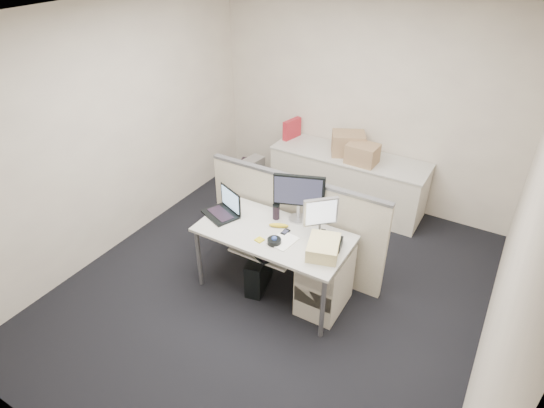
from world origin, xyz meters
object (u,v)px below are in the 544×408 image
Objects in this scene: monitor_main at (299,198)px; desk_phone at (329,243)px; desk at (274,238)px; laptop at (220,204)px.

monitor_main reaches higher than desk_phone.
desk is at bearing -127.51° from monitor_main.
monitor_main is (0.10, 0.32, 0.32)m from desk.
monitor_main is 1.43× the size of laptop.
monitor_main reaches higher than desk.
monitor_main is at bearing 47.99° from laptop.
desk is 0.57m from desk_phone.
monitor_main reaches higher than laptop.
desk is at bearing 24.51° from laptop.
desk_phone is (1.17, 0.10, -0.10)m from laptop.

